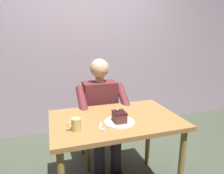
{
  "coord_description": "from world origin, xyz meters",
  "views": [
    {
      "loc": [
        0.51,
        1.52,
        1.43
      ],
      "look_at": [
        -0.0,
        -0.1,
        1.0
      ],
      "focal_mm": 32.12,
      "sensor_mm": 36.0,
      "label": 1
    }
  ],
  "objects_px": {
    "cake_slice": "(120,117)",
    "dessert_spoon": "(102,128)",
    "coffee_cup": "(76,124)",
    "dining_table": "(115,128)",
    "chair": "(98,118)",
    "seated_person": "(102,113)"
  },
  "relations": [
    {
      "from": "coffee_cup",
      "to": "dessert_spoon",
      "type": "xyz_separation_m",
      "value": [
        -0.19,
        0.02,
        -0.05
      ]
    },
    {
      "from": "dining_table",
      "to": "chair",
      "type": "bearing_deg",
      "value": -90.0
    },
    {
      "from": "dining_table",
      "to": "coffee_cup",
      "type": "relative_size",
      "value": 10.27
    },
    {
      "from": "dining_table",
      "to": "seated_person",
      "type": "xyz_separation_m",
      "value": [
        0.0,
        -0.46,
        -0.03
      ]
    },
    {
      "from": "seated_person",
      "to": "dessert_spoon",
      "type": "height_order",
      "value": "seated_person"
    },
    {
      "from": "cake_slice",
      "to": "chair",
      "type": "bearing_deg",
      "value": -89.63
    },
    {
      "from": "coffee_cup",
      "to": "dining_table",
      "type": "bearing_deg",
      "value": -158.78
    },
    {
      "from": "cake_slice",
      "to": "coffee_cup",
      "type": "height_order",
      "value": "cake_slice"
    },
    {
      "from": "dessert_spoon",
      "to": "cake_slice",
      "type": "bearing_deg",
      "value": -161.04
    },
    {
      "from": "seated_person",
      "to": "dessert_spoon",
      "type": "xyz_separation_m",
      "value": [
        0.16,
        0.62,
        0.13
      ]
    },
    {
      "from": "cake_slice",
      "to": "dining_table",
      "type": "bearing_deg",
      "value": -87.31
    },
    {
      "from": "dining_table",
      "to": "seated_person",
      "type": "bearing_deg",
      "value": -90.0
    },
    {
      "from": "chair",
      "to": "dessert_spoon",
      "type": "height_order",
      "value": "chair"
    },
    {
      "from": "dessert_spoon",
      "to": "chair",
      "type": "bearing_deg",
      "value": -101.51
    },
    {
      "from": "chair",
      "to": "cake_slice",
      "type": "height_order",
      "value": "chair"
    },
    {
      "from": "chair",
      "to": "dessert_spoon",
      "type": "distance_m",
      "value": 0.86
    },
    {
      "from": "cake_slice",
      "to": "dessert_spoon",
      "type": "bearing_deg",
      "value": 18.96
    },
    {
      "from": "chair",
      "to": "coffee_cup",
      "type": "distance_m",
      "value": 0.91
    },
    {
      "from": "dining_table",
      "to": "seated_person",
      "type": "relative_size",
      "value": 0.91
    },
    {
      "from": "coffee_cup",
      "to": "dessert_spoon",
      "type": "distance_m",
      "value": 0.2
    },
    {
      "from": "seated_person",
      "to": "coffee_cup",
      "type": "height_order",
      "value": "seated_person"
    },
    {
      "from": "seated_person",
      "to": "cake_slice",
      "type": "height_order",
      "value": "seated_person"
    }
  ]
}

